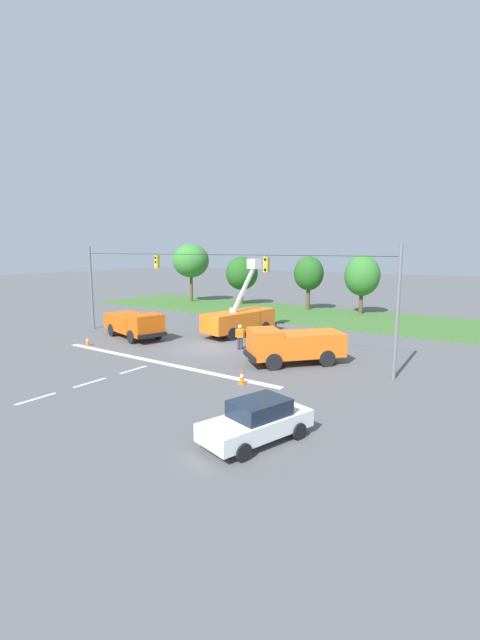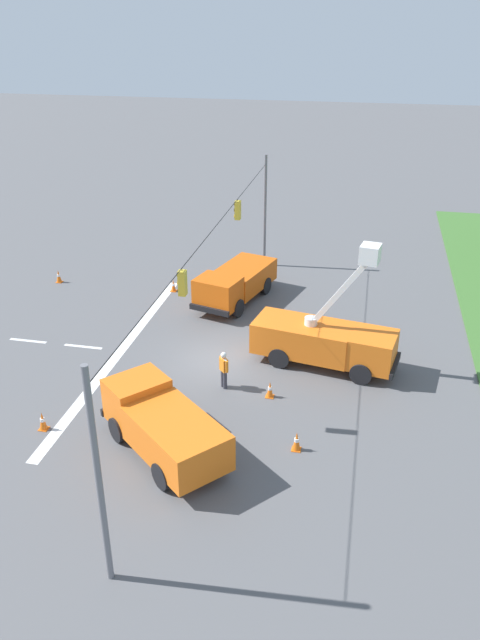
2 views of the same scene
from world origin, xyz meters
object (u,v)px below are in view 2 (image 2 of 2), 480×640
(utility_truck_bucket_lift, at_px, (325,339))
(utility_truck_support_near, at_px, (162,424))
(traffic_cone_near_bucket, at_px, (270,389))
(traffic_cone_mid_left, at_px, (173,286))
(utility_truck_support_far, at_px, (235,283))
(traffic_cone_foreground_left, at_px, (43,421))
(traffic_cone_mid_right, at_px, (297,441))
(road_worker, at_px, (224,368))
(traffic_cone_foreground_right, at_px, (59,276))

(utility_truck_bucket_lift, height_order, utility_truck_support_near, utility_truck_bucket_lift)
(utility_truck_bucket_lift, bearing_deg, traffic_cone_near_bucket, -31.90)
(utility_truck_support_near, distance_m, traffic_cone_mid_left, 15.26)
(utility_truck_support_near, relative_size, traffic_cone_near_bucket, 7.94)
(utility_truck_support_far, relative_size, traffic_cone_foreground_left, 8.37)
(utility_truck_bucket_lift, relative_size, traffic_cone_mid_right, 8.79)
(utility_truck_bucket_lift, distance_m, traffic_cone_mid_left, 11.81)
(utility_truck_bucket_lift, relative_size, traffic_cone_near_bucket, 9.30)
(utility_truck_support_far, bearing_deg, traffic_cone_mid_right, 22.04)
(road_worker, distance_m, traffic_cone_foreground_right, 15.99)
(road_worker, relative_size, traffic_cone_mid_right, 2.22)
(utility_truck_support_far, relative_size, traffic_cone_near_bucket, 8.81)
(utility_truck_support_far, bearing_deg, utility_truck_support_near, 1.28)
(road_worker, bearing_deg, utility_truck_support_far, -170.61)
(utility_truck_support_far, height_order, traffic_cone_foreground_left, utility_truck_support_far)
(utility_truck_bucket_lift, height_order, traffic_cone_mid_left, utility_truck_bucket_lift)
(utility_truck_support_far, xyz_separation_m, traffic_cone_mid_left, (-0.65, -3.90, -0.80))
(utility_truck_bucket_lift, height_order, traffic_cone_foreground_left, utility_truck_bucket_lift)
(utility_truck_support_near, relative_size, traffic_cone_mid_right, 7.51)
(road_worker, bearing_deg, traffic_cone_mid_right, 44.77)
(utility_truck_support_far, bearing_deg, utility_truck_bucket_lift, 42.22)
(traffic_cone_mid_left, bearing_deg, utility_truck_bucket_lift, 54.23)
(road_worker, relative_size, traffic_cone_mid_left, 2.44)
(traffic_cone_foreground_right, distance_m, traffic_cone_mid_right, 21.19)
(road_worker, relative_size, traffic_cone_foreground_right, 2.20)
(utility_truck_support_far, distance_m, traffic_cone_near_bucket, 10.18)
(traffic_cone_near_bucket, bearing_deg, traffic_cone_foreground_right, -123.93)
(traffic_cone_foreground_left, xyz_separation_m, traffic_cone_foreground_right, (-14.17, -6.41, 0.01))
(utility_truck_support_far, distance_m, traffic_cone_mid_left, 4.03)
(traffic_cone_foreground_left, xyz_separation_m, traffic_cone_mid_right, (-0.79, 10.03, 0.00))
(traffic_cone_foreground_right, relative_size, traffic_cone_mid_right, 1.01)
(traffic_cone_foreground_left, distance_m, traffic_cone_mid_left, 14.34)
(utility_truck_support_near, distance_m, traffic_cone_mid_right, 5.09)
(road_worker, xyz_separation_m, traffic_cone_near_bucket, (0.34, 2.11, -0.63))
(utility_truck_bucket_lift, relative_size, traffic_cone_foreground_left, 8.84)
(road_worker, xyz_separation_m, traffic_cone_foreground_right, (-9.65, -12.73, -0.60))
(traffic_cone_foreground_right, relative_size, traffic_cone_near_bucket, 1.07)
(traffic_cone_foreground_left, xyz_separation_m, traffic_cone_mid_left, (-14.31, 0.92, -0.04))
(traffic_cone_foreground_right, bearing_deg, traffic_cone_near_bucket, 56.07)
(utility_truck_bucket_lift, bearing_deg, traffic_cone_mid_right, -3.75)
(utility_truck_support_near, bearing_deg, traffic_cone_near_bucket, 143.73)
(utility_truck_support_near, xyz_separation_m, traffic_cone_foreground_right, (-14.50, -11.54, -0.82))
(road_worker, distance_m, traffic_cone_mid_left, 11.21)
(traffic_cone_foreground_right, bearing_deg, traffic_cone_foreground_left, 24.34)
(traffic_cone_near_bucket, bearing_deg, utility_truck_bucket_lift, 148.10)
(traffic_cone_mid_right, bearing_deg, traffic_cone_mid_left, -146.03)
(utility_truck_bucket_lift, relative_size, utility_truck_support_near, 1.17)
(traffic_cone_foreground_left, bearing_deg, traffic_cone_foreground_right, -155.66)
(road_worker, xyz_separation_m, traffic_cone_foreground_left, (4.52, -6.33, -0.61))
(road_worker, distance_m, traffic_cone_near_bucket, 2.23)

